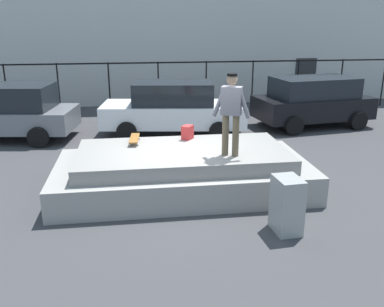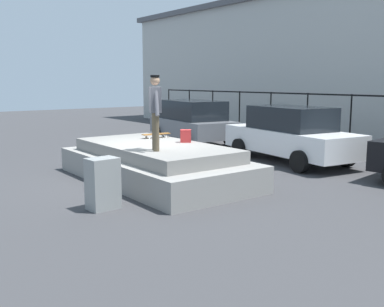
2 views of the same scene
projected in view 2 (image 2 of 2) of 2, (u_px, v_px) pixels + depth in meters
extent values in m
plane|color=#38383A|center=(149.00, 181.00, 11.62)|extent=(60.00, 60.00, 0.00)
cube|color=gray|center=(155.00, 168.00, 11.68)|extent=(5.67, 2.83, 0.64)
cube|color=gray|center=(155.00, 150.00, 11.61)|extent=(4.65, 2.32, 0.31)
cylinder|color=brown|center=(155.00, 131.00, 10.53)|extent=(0.14, 0.14, 0.89)
cylinder|color=brown|center=(156.00, 132.00, 10.32)|extent=(0.14, 0.14, 0.89)
cube|color=#595960|center=(155.00, 100.00, 10.31)|extent=(0.47, 0.39, 0.58)
cylinder|color=#595960|center=(154.00, 101.00, 10.56)|extent=(0.31, 0.21, 0.61)
cylinder|color=#595960|center=(157.00, 102.00, 10.07)|extent=(0.31, 0.21, 0.61)
sphere|color=tan|center=(155.00, 81.00, 10.24)|extent=(0.22, 0.22, 0.22)
cylinder|color=black|center=(155.00, 76.00, 10.22)|extent=(0.28, 0.28, 0.05)
cube|color=brown|center=(156.00, 134.00, 12.82)|extent=(0.27, 0.84, 0.02)
cylinder|color=silver|center=(146.00, 137.00, 12.78)|extent=(0.03, 0.06, 0.06)
cylinder|color=silver|center=(149.00, 138.00, 12.61)|extent=(0.03, 0.06, 0.06)
cylinder|color=silver|center=(163.00, 136.00, 13.06)|extent=(0.03, 0.06, 0.06)
cylinder|color=silver|center=(166.00, 137.00, 12.89)|extent=(0.03, 0.06, 0.06)
cube|color=red|center=(186.00, 136.00, 11.87)|extent=(0.33, 0.34, 0.34)
cube|color=slate|center=(192.00, 127.00, 18.66)|extent=(4.57, 2.49, 0.67)
cube|color=black|center=(192.00, 110.00, 18.55)|extent=(3.25, 2.08, 0.77)
cylinder|color=black|center=(196.00, 131.00, 20.34)|extent=(0.66, 0.31, 0.64)
cylinder|color=black|center=(157.00, 133.00, 19.43)|extent=(0.66, 0.31, 0.64)
cylinder|color=black|center=(229.00, 137.00, 18.01)|extent=(0.66, 0.31, 0.64)
cylinder|color=black|center=(186.00, 140.00, 17.09)|extent=(0.66, 0.31, 0.64)
cube|color=white|center=(290.00, 141.00, 14.28)|extent=(4.94, 2.42, 0.72)
cube|color=black|center=(291.00, 118.00, 14.16)|extent=(2.80, 1.92, 0.72)
cylinder|color=black|center=(282.00, 144.00, 16.04)|extent=(0.66, 0.30, 0.64)
cylinder|color=black|center=(239.00, 148.00, 15.17)|extent=(0.66, 0.30, 0.64)
cylinder|color=black|center=(346.00, 156.00, 13.51)|extent=(0.66, 0.30, 0.64)
cylinder|color=black|center=(300.00, 162.00, 12.63)|extent=(0.66, 0.30, 0.64)
cube|color=gray|center=(103.00, 184.00, 9.03)|extent=(0.49, 0.63, 1.04)
cylinder|color=black|center=(169.00, 107.00, 26.05)|extent=(0.06, 0.06, 2.08)
cylinder|color=black|center=(189.00, 109.00, 24.47)|extent=(0.06, 0.06, 2.08)
cylinder|color=black|center=(213.00, 111.00, 22.89)|extent=(0.06, 0.06, 2.08)
cylinder|color=black|center=(239.00, 113.00, 21.30)|extent=(0.06, 0.06, 2.08)
cylinder|color=black|center=(270.00, 116.00, 19.72)|extent=(0.06, 0.06, 2.08)
cylinder|color=black|center=(307.00, 119.00, 18.14)|extent=(0.06, 0.06, 2.08)
cylinder|color=black|center=(350.00, 123.00, 16.55)|extent=(0.06, 0.06, 2.08)
cube|color=black|center=(352.00, 95.00, 16.39)|extent=(24.00, 0.04, 0.06)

